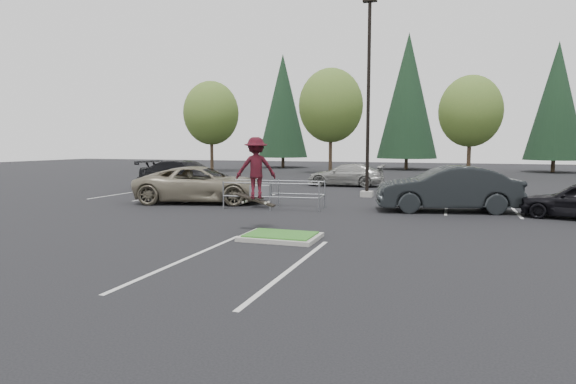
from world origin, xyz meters
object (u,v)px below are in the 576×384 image
(conif_b, at_px, (408,96))
(car_r_charc, at_px, (447,189))
(conif_a, at_px, (283,106))
(decid_b, at_px, (331,108))
(car_l_black, at_px, (185,176))
(decid_a, at_px, (211,115))
(skateboarder, at_px, (255,168))
(car_far_silver, at_px, (346,175))
(conif_c, at_px, (556,101))
(light_pole, at_px, (368,109))
(cart_corral, at_px, (264,191))
(car_l_tan, at_px, (201,185))
(decid_c, at_px, (470,113))

(conif_b, xyz_separation_m, car_r_charc, (4.50, -32.88, -6.92))
(conif_b, height_order, car_r_charc, conif_b)
(conif_a, distance_m, car_r_charc, 37.80)
(decid_b, distance_m, car_l_black, 20.12)
(decid_a, distance_m, skateboarder, 33.74)
(car_far_silver, bearing_deg, conif_b, 174.85)
(conif_a, bearing_deg, decid_b, -49.83)
(car_r_charc, bearing_deg, conif_a, -162.91)
(conif_c, bearing_deg, decid_a, -163.52)
(decid_a, relative_size, car_far_silver, 1.78)
(light_pole, bearing_deg, decid_b, 109.35)
(conif_a, xyz_separation_m, car_far_silver, (12.10, -22.00, -6.37))
(decid_a, height_order, car_r_charc, decid_a)
(car_r_charc, height_order, car_far_silver, car_r_charc)
(decid_a, distance_m, cart_corral, 28.62)
(skateboarder, height_order, car_l_black, skateboarder)
(car_l_tan, xyz_separation_m, car_l_black, (-3.50, 4.50, 0.05))
(car_far_silver, bearing_deg, car_l_black, -51.60)
(decid_c, distance_m, car_r_charc, 22.68)
(skateboarder, distance_m, car_l_black, 13.74)
(conif_a, height_order, car_l_black, conif_a)
(light_pole, height_order, car_r_charc, light_pole)
(light_pole, xyz_separation_m, car_l_black, (-10.50, -0.50, -3.66))
(conif_b, bearing_deg, car_far_silver, -94.81)
(decid_b, bearing_deg, car_l_black, -101.84)
(conif_c, xyz_separation_m, car_r_charc, (-9.50, -31.88, -5.92))
(car_l_tan, bearing_deg, light_pole, -68.85)
(decid_c, distance_m, conif_a, 22.50)
(car_l_black, bearing_deg, decid_c, -30.92)
(conif_a, xyz_separation_m, cart_corral, (11.03, -33.83, -6.35))
(car_r_charc, relative_size, car_far_silver, 1.12)
(conif_b, distance_m, car_r_charc, 33.90)
(light_pole, height_order, car_far_silver, light_pole)
(conif_a, xyz_separation_m, conif_b, (14.00, 0.50, 0.75))
(conif_c, xyz_separation_m, skateboarder, (-15.20, -38.50, -4.85))
(decid_a, xyz_separation_m, decid_b, (12.00, 0.50, 0.46))
(skateboarder, bearing_deg, car_r_charc, -158.26)
(cart_corral, distance_m, car_l_black, 8.82)
(decid_a, height_order, conif_a, conif_a)
(conif_c, xyz_separation_m, car_l_tan, (-20.50, -32.50, -6.00))
(light_pole, height_order, skateboarder, light_pole)
(conif_a, height_order, car_r_charc, conif_a)
(conif_b, distance_m, cart_corral, 35.18)
(skateboarder, xyz_separation_m, car_r_charc, (5.70, 6.62, -1.07))
(decid_b, bearing_deg, car_far_silver, -71.83)
(decid_a, xyz_separation_m, decid_c, (24.00, -0.20, -0.33))
(conif_c, bearing_deg, decid_c, -129.64)
(conif_b, xyz_separation_m, conif_c, (14.00, -1.00, -1.00))
(conif_b, relative_size, conif_c, 1.16)
(decid_c, relative_size, conif_a, 0.64)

